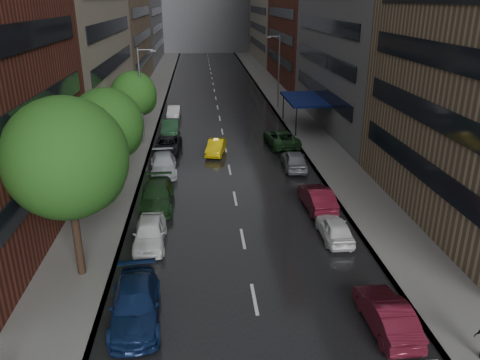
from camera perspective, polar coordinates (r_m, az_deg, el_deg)
name	(u,v)px	position (r m, az deg, el deg)	size (l,w,h in m)	color
ground	(266,360)	(19.82, 3.19, -21.01)	(220.00, 220.00, 0.00)	gray
road	(216,101)	(65.90, -2.90, 9.59)	(14.00, 140.00, 0.01)	black
sidewalk_left	(151,102)	(66.18, -10.81, 9.35)	(4.00, 140.00, 0.15)	gray
sidewalk_right	(280,99)	(66.80, 4.95, 9.76)	(4.00, 140.00, 0.15)	gray
tree_near	(66,159)	(23.28, -20.45, 2.47)	(5.82, 5.82, 9.28)	#382619
tree_mid	(107,125)	(32.89, -15.96, 6.48)	(4.94, 4.94, 7.88)	#382619
tree_far	(134,94)	(46.74, -12.83, 10.18)	(4.36, 4.36, 6.95)	#382619
taxi	(216,147)	(42.85, -2.94, 4.05)	(1.40, 4.01, 1.32)	yellow
parked_cars_left	(162,173)	(36.65, -9.51, 0.90)	(2.68, 42.77, 1.58)	#10224D
parked_cars_right	(303,175)	(35.92, 7.73, 0.60)	(3.11, 32.10, 1.61)	#54101E
street_lamp_left	(142,94)	(45.61, -11.89, 10.17)	(1.74, 0.22, 9.00)	gray
street_lamp_right	(278,70)	(60.92, 4.68, 13.25)	(1.74, 0.22, 9.00)	gray
awning	(304,99)	(51.78, 7.84, 9.73)	(4.00, 8.00, 3.12)	navy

